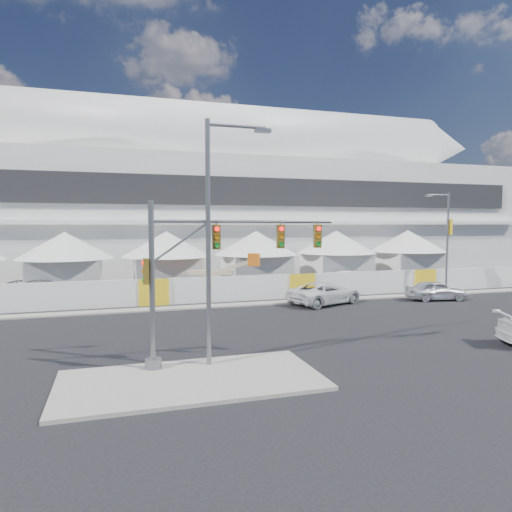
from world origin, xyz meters
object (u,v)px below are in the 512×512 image
object	(u,v)px
pickup_curb	(325,293)
sedan_silver	(436,290)
lot_car_a	(352,279)
boom_lift	(204,284)
streetlight_curb	(446,236)
lot_car_c	(45,290)
streetlight_median	(214,225)
traffic_mast	(197,275)
lot_car_b	(475,279)

from	to	relation	value
pickup_curb	sedan_silver	bearing A→B (deg)	-116.46
lot_car_a	boom_lift	world-z (taller)	boom_lift
streetlight_curb	boom_lift	world-z (taller)	streetlight_curb
lot_car_c	streetlight_curb	world-z (taller)	streetlight_curb
lot_car_c	streetlight_median	size ratio (longest dim) A/B	0.51
pickup_curb	lot_car_a	xyz separation A→B (m)	(6.78, 8.09, -0.09)
sedan_silver	streetlight_median	size ratio (longest dim) A/B	0.45
traffic_mast	lot_car_a	bearing A→B (deg)	47.65
lot_car_b	streetlight_median	world-z (taller)	streetlight_median
boom_lift	sedan_silver	bearing A→B (deg)	0.53
pickup_curb	lot_car_b	world-z (taller)	pickup_curb
lot_car_a	lot_car_b	xyz separation A→B (m)	(12.22, -2.77, -0.12)
pickup_curb	boom_lift	xyz separation A→B (m)	(-8.08, 6.54, 0.14)
sedan_silver	lot_car_c	size ratio (longest dim) A/B	0.89
streetlight_curb	boom_lift	size ratio (longest dim) A/B	1.17
lot_car_b	streetlight_median	xyz separation A→B (m)	(-30.25, -17.94, 5.40)
lot_car_c	streetlight_median	world-z (taller)	streetlight_median
lot_car_c	boom_lift	xyz separation A→B (m)	(12.68, -2.35, 0.23)
pickup_curb	lot_car_b	xyz separation A→B (m)	(18.99, 5.32, -0.21)
lot_car_a	streetlight_curb	size ratio (longest dim) A/B	0.52
sedan_silver	pickup_curb	size ratio (longest dim) A/B	0.76
streetlight_curb	sedan_silver	bearing A→B (deg)	-139.35
lot_car_a	streetlight_median	bearing A→B (deg)	139.93
streetlight_median	boom_lift	xyz separation A→B (m)	(3.18, 19.16, -5.04)
lot_car_b	lot_car_c	distance (m)	39.91
sedan_silver	pickup_curb	distance (m)	9.31
lot_car_c	streetlight_median	xyz separation A→B (m)	(9.50, -21.51, 5.27)
sedan_silver	streetlight_curb	bearing A→B (deg)	-38.31
streetlight_median	traffic_mast	bearing A→B (deg)	171.64
sedan_silver	streetlight_median	world-z (taller)	streetlight_median
pickup_curb	lot_car_c	world-z (taller)	pickup_curb
streetlight_median	streetlight_curb	distance (m)	27.12
sedan_silver	streetlight_median	xyz separation A→B (m)	(-20.50, -11.58, 5.24)
lot_car_a	streetlight_median	size ratio (longest dim) A/B	0.45
sedan_silver	pickup_curb	bearing A→B (deg)	94.64
boom_lift	lot_car_a	bearing A→B (deg)	30.10
pickup_curb	boom_lift	distance (m)	10.39
lot_car_a	streetlight_curb	xyz separation A→B (m)	(5.21, -6.77, 4.33)
pickup_curb	streetlight_median	world-z (taller)	streetlight_median
boom_lift	lot_car_c	bearing A→B (deg)	-166.35
lot_car_a	sedan_silver	bearing A→B (deg)	-163.86
pickup_curb	lot_car_c	xyz separation A→B (m)	(-20.76, 8.89, -0.09)
lot_car_c	streetlight_curb	distance (m)	33.89
pickup_curb	lot_car_b	bearing A→B (deg)	-94.42
pickup_curb	boom_lift	bearing A→B (deg)	30.95
pickup_curb	traffic_mast	xyz separation A→B (m)	(-12.00, -12.51, 3.12)
traffic_mast	boom_lift	bearing A→B (deg)	78.37
sedan_silver	streetlight_median	bearing A→B (deg)	130.51
sedan_silver	boom_lift	xyz separation A→B (m)	(-17.33, 7.58, 0.19)
sedan_silver	streetlight_curb	size ratio (longest dim) A/B	0.53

